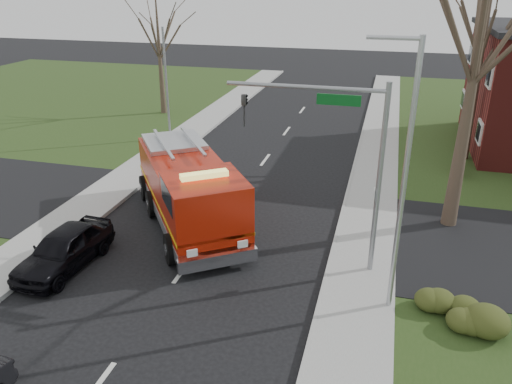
# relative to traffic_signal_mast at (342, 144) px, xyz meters

# --- Properties ---
(ground) EXTENTS (120.00, 120.00, 0.00)m
(ground) POSITION_rel_traffic_signal_mast_xyz_m (-5.21, -1.50, -4.71)
(ground) COLOR black
(ground) RESTS_ON ground
(sidewalk_right) EXTENTS (2.40, 80.00, 0.15)m
(sidewalk_right) POSITION_rel_traffic_signal_mast_xyz_m (0.99, -1.50, -4.63)
(sidewalk_right) COLOR gray
(sidewalk_right) RESTS_ON ground
(sidewalk_left) EXTENTS (2.40, 80.00, 0.15)m
(sidewalk_left) POSITION_rel_traffic_signal_mast_xyz_m (-11.41, -1.50, -4.63)
(sidewalk_left) COLOR gray
(sidewalk_left) RESTS_ON ground
(health_center_sign) EXTENTS (0.12, 2.00, 1.40)m
(health_center_sign) POSITION_rel_traffic_signal_mast_xyz_m (5.29, 11.00, -3.83)
(health_center_sign) COLOR #4B1116
(health_center_sign) RESTS_ON ground
(hedge_corner) EXTENTS (2.80, 2.00, 0.90)m
(hedge_corner) POSITION_rel_traffic_signal_mast_xyz_m (3.79, -2.50, -4.13)
(hedge_corner) COLOR #2F3C15
(hedge_corner) RESTS_ON lawn_right
(bare_tree_near) EXTENTS (6.00, 6.00, 12.00)m
(bare_tree_near) POSITION_rel_traffic_signal_mast_xyz_m (4.29, 4.50, 2.71)
(bare_tree_near) COLOR #3C2F24
(bare_tree_near) RESTS_ON ground
(bare_tree_far) EXTENTS (5.25, 5.25, 10.50)m
(bare_tree_far) POSITION_rel_traffic_signal_mast_xyz_m (5.79, 13.50, 1.78)
(bare_tree_far) COLOR #3C2F24
(bare_tree_far) RESTS_ON ground
(bare_tree_left) EXTENTS (4.50, 4.50, 9.00)m
(bare_tree_left) POSITION_rel_traffic_signal_mast_xyz_m (-15.21, 18.50, 0.86)
(bare_tree_left) COLOR #3C2F24
(bare_tree_left) RESTS_ON ground
(traffic_signal_mast) EXTENTS (5.29, 0.18, 6.80)m
(traffic_signal_mast) POSITION_rel_traffic_signal_mast_xyz_m (0.00, 0.00, 0.00)
(traffic_signal_mast) COLOR gray
(traffic_signal_mast) RESTS_ON ground
(streetlight_pole) EXTENTS (1.48, 0.16, 8.40)m
(streetlight_pole) POSITION_rel_traffic_signal_mast_xyz_m (1.93, -2.00, -0.16)
(streetlight_pole) COLOR #B7BABF
(streetlight_pole) RESTS_ON ground
(utility_pole_far) EXTENTS (0.14, 0.14, 7.00)m
(utility_pole_far) POSITION_rel_traffic_signal_mast_xyz_m (-12.01, 12.50, -1.21)
(utility_pole_far) COLOR gray
(utility_pole_far) RESTS_ON ground
(fire_engine) EXTENTS (7.14, 8.45, 3.37)m
(fire_engine) POSITION_rel_traffic_signal_mast_xyz_m (-6.25, 1.77, -3.18)
(fire_engine) COLOR #A41807
(fire_engine) RESTS_ON ground
(parked_car_maroon) EXTENTS (2.01, 4.42, 1.47)m
(parked_car_maroon) POSITION_rel_traffic_signal_mast_xyz_m (-9.41, -2.50, -3.97)
(parked_car_maroon) COLOR black
(parked_car_maroon) RESTS_ON ground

